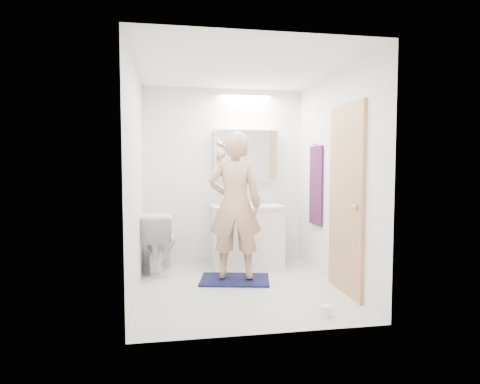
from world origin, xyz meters
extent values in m
plane|color=silver|center=(0.00, 0.00, 0.00)|extent=(2.50, 2.50, 0.00)
plane|color=white|center=(0.00, 0.00, 2.40)|extent=(2.50, 2.50, 0.00)
plane|color=white|center=(0.00, 1.25, 1.20)|extent=(2.50, 0.00, 2.50)
plane|color=white|center=(0.00, -1.25, 1.20)|extent=(2.50, 0.00, 2.50)
plane|color=white|center=(-1.10, 0.00, 1.20)|extent=(0.00, 2.50, 2.50)
plane|color=white|center=(1.10, 0.00, 1.20)|extent=(0.00, 2.50, 2.50)
cube|color=white|center=(0.27, 0.96, 0.39)|extent=(0.90, 0.55, 0.78)
cube|color=white|center=(0.27, 0.96, 0.80)|extent=(0.95, 0.58, 0.04)
cylinder|color=silver|center=(0.27, 0.99, 0.84)|extent=(0.36, 0.36, 0.03)
cylinder|color=silver|center=(0.27, 1.19, 0.90)|extent=(0.02, 0.02, 0.16)
cube|color=white|center=(0.30, 1.18, 1.50)|extent=(0.88, 0.14, 0.70)
cube|color=silver|center=(0.30, 1.10, 1.50)|extent=(0.84, 0.01, 0.66)
imported|color=white|center=(-0.89, 0.85, 0.39)|extent=(0.55, 0.82, 0.77)
cube|color=#14193F|center=(0.00, 0.29, 0.01)|extent=(0.90, 0.70, 0.02)
imported|color=tan|center=(0.00, 0.29, 0.90)|extent=(0.69, 0.53, 1.70)
cube|color=tan|center=(1.08, -0.35, 1.00)|extent=(0.04, 0.80, 2.00)
sphere|color=gold|center=(1.04, -0.65, 0.95)|extent=(0.06, 0.06, 0.06)
cube|color=#101935|center=(1.08, 0.55, 1.10)|extent=(0.02, 0.42, 1.00)
cylinder|color=silver|center=(1.07, 0.55, 1.62)|extent=(0.07, 0.02, 0.02)
imported|color=beige|center=(-0.03, 1.11, 0.92)|extent=(0.08, 0.08, 0.20)
imported|color=#5BA0C4|center=(0.04, 1.15, 0.91)|extent=(0.10, 0.10, 0.18)
imported|color=#3B5FB3|center=(0.44, 1.12, 0.87)|extent=(0.12, 0.12, 0.10)
cylinder|color=white|center=(0.62, -0.96, 0.05)|extent=(0.11, 0.11, 0.10)
camera|label=1|loc=(-0.76, -4.41, 1.38)|focal=30.78mm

